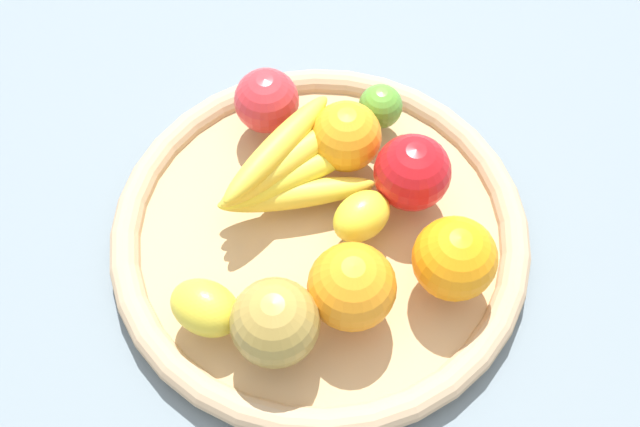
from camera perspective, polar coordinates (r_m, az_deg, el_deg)
ground_plane at (r=0.79m, az=-0.00°, el=-2.08°), size 2.40×2.40×0.00m
basket at (r=0.78m, az=-0.00°, el=-1.49°), size 0.42×0.42×0.04m
orange_0 at (r=0.77m, az=1.94°, el=5.74°), size 0.10×0.10×0.07m
orange_1 at (r=0.68m, az=2.38°, el=-5.46°), size 0.08×0.08×0.08m
lemon_0 at (r=0.70m, az=-8.50°, el=-6.94°), size 0.07×0.06×0.05m
banana_bunch at (r=0.76m, az=-2.39°, el=3.24°), size 0.14×0.16×0.07m
apple_0 at (r=0.75m, az=6.87°, el=3.05°), size 0.11×0.11×0.08m
orange_2 at (r=0.71m, az=9.96°, el=-3.32°), size 0.11×0.11×0.08m
apple_2 at (r=0.67m, az=-3.35°, el=-8.09°), size 0.10×0.10×0.08m
apple_1 at (r=0.81m, az=-3.99°, el=8.35°), size 0.08×0.08×0.07m
lime_0 at (r=0.82m, az=4.51°, el=7.94°), size 0.06×0.06×0.05m
lemon_1 at (r=0.74m, az=3.11°, el=-0.21°), size 0.06×0.07×0.05m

